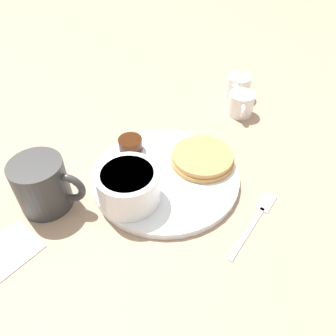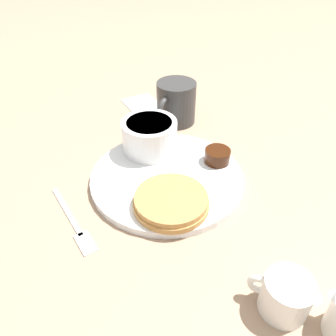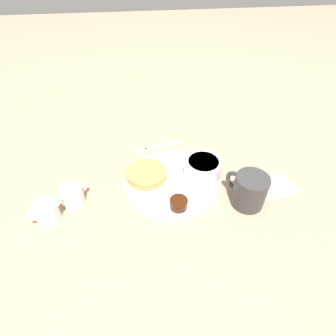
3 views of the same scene
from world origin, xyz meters
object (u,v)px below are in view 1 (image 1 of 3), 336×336
Objects in this scene: plate at (166,177)px; fork at (257,216)px; creamer_pitcher_far at (238,87)px; bowl at (128,185)px; creamer_pitcher_near at (241,104)px; coffee_mug at (43,185)px.

plate is 1.68× the size of fork.
creamer_pitcher_far is 0.50× the size of fork.
bowl reaches higher than fork.
plate is 0.16m from fork.
bowl is (-0.08, -0.00, 0.04)m from plate.
bowl is 1.29× the size of creamer_pitcher_far.
plate reaches higher than fork.
plate is 4.05× the size of creamer_pitcher_near.
coffee_mug is (-0.17, 0.09, 0.04)m from plate.
plate is at bearing 0.21° from bowl.
plate is 0.26m from creamer_pitcher_near.
creamer_pitcher_far is (0.05, 0.05, 0.00)m from creamer_pitcher_near.
creamer_pitcher_far is (0.48, -0.01, -0.02)m from coffee_mug.
creamer_pitcher_far is at bearing 41.68° from creamer_pitcher_near.
creamer_pitcher_near is 0.29m from fork.
fork is at bearing -49.14° from coffee_mug.
bowl is at bearing -168.29° from creamer_pitcher_far.
coffee_mug reaches higher than creamer_pitcher_far.
bowl is 0.34m from creamer_pitcher_near.
creamer_pitcher_far is at bearing 14.56° from plate.
fork is (-0.21, -0.19, -0.02)m from creamer_pitcher_near.
plate is at bearing -172.59° from creamer_pitcher_near.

